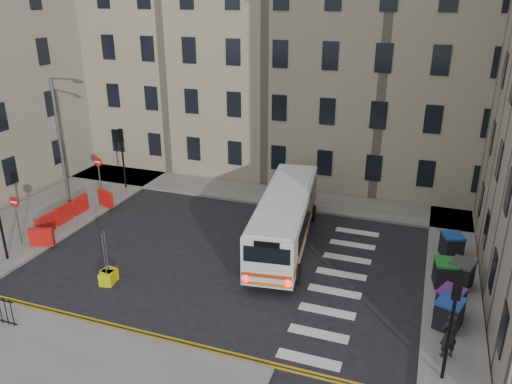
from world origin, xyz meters
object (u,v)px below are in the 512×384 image
Objects in this scene: wheelie_bin_d at (461,274)px; pedestrian at (449,335)px; wheelie_bin_b at (450,302)px; bollard_yellow at (107,278)px; streetlamp at (61,144)px; bus at (285,217)px; bollard_chevron at (109,275)px; wheelie_bin_a at (449,313)px; wheelie_bin_c at (445,273)px; wheelie_bin_e at (452,245)px.

pedestrian reaches higher than wheelie_bin_d.
wheelie_bin_b is 15.04m from bollard_yellow.
streetlamp is 5.99× the size of wheelie_bin_b.
bus reaches higher than wheelie_bin_b.
wheelie_bin_d reaches higher than bollard_chevron.
streetlamp is at bearing -172.82° from wheelie_bin_a.
pedestrian is (8.16, -6.70, -0.56)m from bus.
bollard_chevron is (-14.89, -2.31, -0.45)m from wheelie_bin_b.
streetlamp reaches higher than bollard_chevron.
streetlamp reaches higher than wheelie_bin_c.
bollard_yellow is at bearing -143.05° from wheelie_bin_d.
streetlamp is 6.06× the size of wheelie_bin_e.
bus is 10.57m from pedestrian.
bus is 8.55× the size of wheelie_bin_c.
bollard_yellow is (-14.59, -4.92, -0.46)m from wheelie_bin_c.
wheelie_bin_e is (0.14, 6.16, -0.01)m from wheelie_bin_a.
wheelie_bin_a is at bearing -80.23° from wheelie_bin_d.
streetlamp reaches higher than wheelie_bin_b.
bus is 9.22m from bollard_chevron.
streetlamp reaches higher than wheelie_bin_e.
wheelie_bin_c reaches higher than bollard_chevron.
streetlamp is 13.83m from bus.
streetlamp is at bearing 139.79° from bollard_chevron.
wheelie_bin_e is 8.05m from pedestrian.
wheelie_bin_d is 2.29× the size of bollard_chevron.
wheelie_bin_d is at bearing -102.47° from wheelie_bin_e.
bollard_yellow is at bearing -145.53° from wheelie_bin_b.
wheelie_bin_d is 16.09m from bollard_chevron.
wheelie_bin_d is (0.69, 0.14, 0.01)m from wheelie_bin_c.
bus reaches higher than wheelie_bin_e.
bus is 8.89m from wheelie_bin_d.
wheelie_bin_e is at bearing 26.94° from bollard_chevron.
wheelie_bin_d is at bearing 18.31° from bollard_yellow.
bollard_yellow is (-14.71, 0.16, -0.76)m from pedestrian.
streetlamp is 22.59m from wheelie_bin_d.
wheelie_bin_c is 0.89× the size of wheelie_bin_d.
pedestrian is (-0.57, -5.22, 0.28)m from wheelie_bin_d.
streetlamp reaches higher than bus.
pedestrian reaches higher than wheelie_bin_c.
wheelie_bin_b is at bearing 8.80° from bollard_chevron.
wheelie_bin_d reaches higher than wheelie_bin_c.
bollard_chevron is at bearing -146.60° from wheelie_bin_b.
streetlamp is at bearing 174.00° from bus.
streetlamp reaches higher than wheelie_bin_a.
wheelie_bin_e is (21.89, 1.76, -3.58)m from streetlamp.
bollard_chevron is at bearing -173.26° from wheelie_bin_e.
wheelie_bin_d is 0.76× the size of pedestrian.
wheelie_bin_b is at bearing -119.74° from pedestrian.
wheelie_bin_c is (-0.23, 2.34, 0.02)m from wheelie_bin_b.
wheelie_bin_b reaches higher than bollard_chevron.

